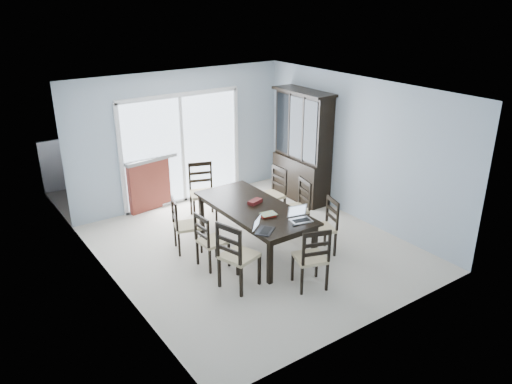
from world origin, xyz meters
TOP-DOWN VIEW (x-y plane):
  - floor at (0.00, 0.00)m, footprint 5.00×5.00m
  - ceiling at (0.00, 0.00)m, footprint 5.00×5.00m
  - back_wall at (0.00, 2.50)m, footprint 4.50×0.02m
  - wall_left at (-2.25, 0.00)m, footprint 0.02×5.00m
  - wall_right at (2.25, 0.00)m, footprint 0.02×5.00m
  - balcony at (0.00, 3.50)m, footprint 4.50×2.00m
  - railing at (0.00, 4.50)m, footprint 4.50×0.06m
  - dining_table at (0.00, 0.00)m, footprint 1.00×2.20m
  - china_hutch at (2.02, 1.25)m, footprint 0.50×1.38m
  - sliding_door at (0.00, 2.48)m, footprint 2.52×0.05m
  - chair_left_near at (-0.91, -0.83)m, footprint 0.57×0.56m
  - chair_left_mid at (-0.92, -0.10)m, footprint 0.42×0.41m
  - chair_left_far at (-1.00, 0.61)m, footprint 0.50×0.49m
  - chair_right_near at (0.87, -0.75)m, footprint 0.50×0.50m
  - chair_right_mid at (0.96, 0.04)m, footprint 0.51×0.50m
  - chair_right_far at (0.99, 0.78)m, footprint 0.44×0.43m
  - chair_end_near at (-0.02, -1.46)m, footprint 0.53×0.54m
  - chair_end_far at (-0.06, 1.62)m, footprint 0.57×0.58m
  - laptop_dark at (-0.38, -0.82)m, footprint 0.38×0.36m
  - laptop_silver at (0.27, -0.84)m, footprint 0.35×0.28m
  - book_stack at (-0.03, -0.42)m, footprint 0.27×0.22m
  - cell_phone at (0.10, -0.92)m, footprint 0.10×0.06m
  - game_box at (0.08, 0.10)m, footprint 0.27×0.19m
  - hot_tub at (-0.33, 3.33)m, footprint 2.21×2.03m

SIDE VIEW (x-z plane):
  - balcony at x=0.00m, z-range -0.10..0.00m
  - floor at x=0.00m, z-range 0.00..0.00m
  - hot_tub at x=-0.33m, z-range 0.00..1.03m
  - chair_left_mid at x=-0.92m, z-range 0.03..1.05m
  - railing at x=0.00m, z-range 0.00..1.10m
  - chair_left_far at x=-1.00m, z-range 0.03..1.09m
  - chair_right_near at x=0.87m, z-range 0.03..1.09m
  - chair_end_near at x=-0.02m, z-range 0.03..1.14m
  - chair_right_mid at x=0.96m, z-range 0.03..1.16m
  - chair_right_far at x=0.99m, z-range 0.03..1.16m
  - chair_end_far at x=-0.06m, z-range 0.03..1.22m
  - chair_left_near at x=-0.91m, z-range 0.03..1.23m
  - dining_table at x=0.00m, z-range 0.30..1.05m
  - cell_phone at x=0.10m, z-range 0.75..0.76m
  - book_stack at x=-0.03m, z-range 0.75..0.79m
  - game_box at x=0.08m, z-range 0.75..0.81m
  - laptop_dark at x=-0.38m, z-range 0.70..0.91m
  - laptop_silver at x=0.27m, z-range 0.69..0.91m
  - china_hutch at x=2.02m, z-range -0.03..2.17m
  - sliding_door at x=0.00m, z-range 0.00..2.18m
  - back_wall at x=0.00m, z-range 0.00..2.60m
  - wall_left at x=-2.25m, z-range 0.00..2.60m
  - wall_right at x=2.25m, z-range 0.00..2.60m
  - ceiling at x=0.00m, z-range 2.60..2.60m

